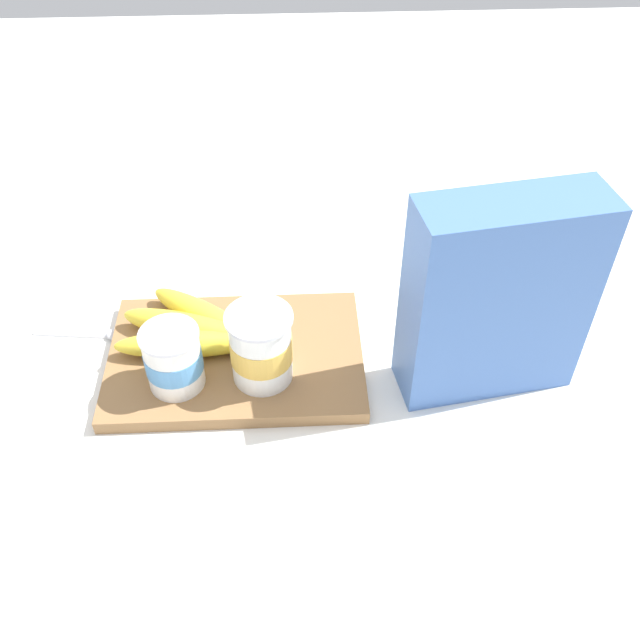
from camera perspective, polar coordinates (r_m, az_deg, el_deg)
ground_plane at (r=0.89m, az=-6.76°, el=-3.41°), size 2.40×2.40×0.00m
cutting_board at (r=0.89m, az=-6.81°, el=-3.01°), size 0.31×0.21×0.02m
cereal_box at (r=0.80m, az=14.15°, el=1.69°), size 0.21×0.10×0.26m
yogurt_cup_front at (r=0.82m, az=-4.81°, el=-2.19°), size 0.08×0.08×0.10m
yogurt_cup_back at (r=0.83m, az=-11.80°, el=-3.10°), size 0.07×0.07×0.08m
banana_bunch at (r=0.89m, az=-10.23°, el=-0.72°), size 0.19×0.13×0.04m
spoon at (r=0.96m, az=-17.44°, el=-1.09°), size 0.13×0.03×0.01m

